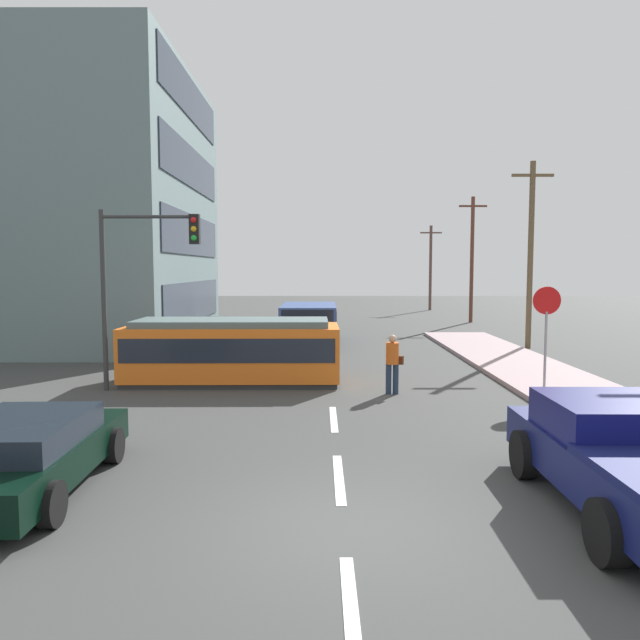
% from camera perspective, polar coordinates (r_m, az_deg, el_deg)
% --- Properties ---
extents(ground_plane, '(120.00, 120.00, 0.00)m').
position_cam_1_polar(ground_plane, '(18.19, 0.98, -6.24)').
color(ground_plane, '#3D3E3D').
extents(sidewalk_curb_right, '(3.20, 36.00, 0.14)m').
position_cam_1_polar(sidewalk_curb_right, '(15.94, 26.78, -8.10)').
color(sidewalk_curb_right, gray).
rests_on(sidewalk_curb_right, ground).
extents(lane_stripe_0, '(0.16, 2.40, 0.01)m').
position_cam_1_polar(lane_stripe_0, '(6.82, 2.94, -26.01)').
color(lane_stripe_0, silver).
rests_on(lane_stripe_0, ground).
extents(lane_stripe_1, '(0.16, 2.40, 0.01)m').
position_cam_1_polar(lane_stripe_1, '(10.45, 1.77, -14.69)').
color(lane_stripe_1, silver).
rests_on(lane_stripe_1, ground).
extents(lane_stripe_2, '(0.16, 2.40, 0.01)m').
position_cam_1_polar(lane_stripe_2, '(14.28, 1.26, -9.31)').
color(lane_stripe_2, silver).
rests_on(lane_stripe_2, ground).
extents(lane_stripe_3, '(0.16, 2.40, 0.01)m').
position_cam_1_polar(lane_stripe_3, '(24.70, 0.71, -3.28)').
color(lane_stripe_3, silver).
rests_on(lane_stripe_3, ground).
extents(lane_stripe_4, '(0.16, 2.40, 0.01)m').
position_cam_1_polar(lane_stripe_4, '(30.65, 0.57, -1.69)').
color(lane_stripe_4, silver).
rests_on(lane_stripe_4, ground).
extents(corner_building, '(17.03, 14.07, 12.80)m').
position_cam_1_polar(corner_building, '(32.97, -26.75, 9.39)').
color(corner_building, slate).
rests_on(corner_building, ground).
extents(streetcar_tram, '(6.52, 2.59, 1.95)m').
position_cam_1_polar(streetcar_tram, '(18.81, -8.27, -2.80)').
color(streetcar_tram, orange).
rests_on(streetcar_tram, ground).
extents(city_bus, '(2.58, 5.08, 1.82)m').
position_cam_1_polar(city_bus, '(28.46, -1.08, -0.10)').
color(city_bus, '#32487E').
rests_on(city_bus, ground).
extents(pedestrian_crossing, '(0.51, 0.36, 1.67)m').
position_cam_1_polar(pedestrian_crossing, '(17.00, 6.84, -3.83)').
color(pedestrian_crossing, '#202F44').
rests_on(pedestrian_crossing, ground).
extents(pickup_truck_parked, '(2.32, 5.02, 1.55)m').
position_cam_1_polar(pickup_truck_parked, '(9.87, 27.10, -11.58)').
color(pickup_truck_parked, '#11184F').
rests_on(pickup_truck_parked, ground).
extents(parked_sedan_near, '(2.20, 4.60, 1.19)m').
position_cam_1_polar(parked_sedan_near, '(10.72, -26.13, -11.21)').
color(parked_sedan_near, black).
rests_on(parked_sedan_near, ground).
extents(parked_sedan_mid, '(2.07, 4.62, 1.19)m').
position_cam_1_polar(parked_sedan_mid, '(23.13, -12.31, -2.40)').
color(parked_sedan_mid, silver).
rests_on(parked_sedan_mid, ground).
extents(parked_sedan_far, '(2.12, 4.35, 1.19)m').
position_cam_1_polar(parked_sedan_far, '(28.87, -10.44, -0.94)').
color(parked_sedan_far, silver).
rests_on(parked_sedan_far, ground).
extents(stop_sign, '(0.76, 0.07, 2.88)m').
position_cam_1_polar(stop_sign, '(17.56, 20.56, 0.28)').
color(stop_sign, gray).
rests_on(stop_sign, sidewalk_curb_right).
extents(traffic_light_mast, '(2.84, 0.33, 5.17)m').
position_cam_1_polar(traffic_light_mast, '(17.94, -16.54, 5.02)').
color(traffic_light_mast, '#333333').
rests_on(traffic_light_mast, ground).
extents(utility_pole_mid, '(1.80, 0.24, 8.12)m').
position_cam_1_polar(utility_pole_mid, '(27.98, 19.23, 6.11)').
color(utility_pole_mid, brown).
rests_on(utility_pole_mid, ground).
extents(utility_pole_far, '(1.80, 0.24, 8.13)m').
position_cam_1_polar(utility_pole_far, '(40.62, 14.12, 5.77)').
color(utility_pole_far, brown).
rests_on(utility_pole_far, ground).
extents(utility_pole_distant, '(1.80, 0.24, 7.11)m').
position_cam_1_polar(utility_pole_distant, '(51.90, 10.36, 5.04)').
color(utility_pole_distant, brown).
rests_on(utility_pole_distant, ground).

